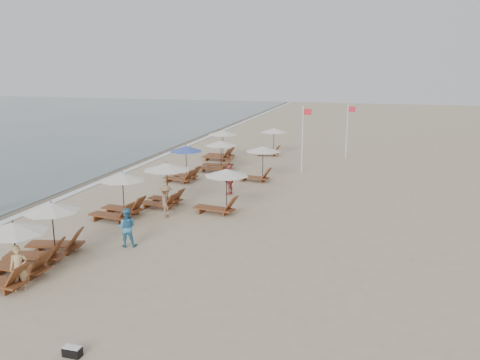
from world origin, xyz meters
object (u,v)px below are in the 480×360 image
(inland_station_2, at_px, (271,138))
(duffel_bag, at_px, (72,351))
(beachgoer_near, at_px, (19,268))
(beachgoer_mid_a, at_px, (127,227))
(lounger_station_1, at_px, (47,233))
(lounger_station_3, at_px, (164,183))
(lounger_station_2, at_px, (118,197))
(beachgoer_far_a, at_px, (230,180))
(inland_station_1, at_px, (259,160))
(lounger_station_5, at_px, (217,157))
(inland_station_0, at_px, (221,187))
(flag_pole_near, at_px, (303,136))
(lounger_station_0, at_px, (9,254))
(lounger_station_4, at_px, (183,164))
(lounger_station_6, at_px, (220,146))
(beachgoer_mid_b, at_px, (166,201))

(inland_station_2, xyz_separation_m, duffel_bag, (1.15, -29.15, -1.27))
(beachgoer_near, height_order, beachgoer_mid_a, beachgoer_mid_a)
(lounger_station_1, relative_size, lounger_station_3, 1.03)
(lounger_station_2, bearing_deg, beachgoer_mid_a, -56.38)
(beachgoer_near, xyz_separation_m, beachgoer_far_a, (3.07, 13.60, 0.10))
(inland_station_1, xyz_separation_m, inland_station_2, (-1.16, 9.01, 0.05))
(lounger_station_5, bearing_deg, inland_station_0, -70.71)
(beachgoer_near, relative_size, duffel_bag, 3.21)
(lounger_station_3, height_order, inland_station_0, lounger_station_3)
(beachgoer_mid_a, distance_m, flag_pole_near, 16.78)
(lounger_station_0, height_order, inland_station_0, inland_station_0)
(lounger_station_4, xyz_separation_m, beachgoer_near, (0.75, -15.99, -0.30))
(lounger_station_1, distance_m, lounger_station_2, 5.23)
(lounger_station_5, xyz_separation_m, beachgoer_near, (-0.34, -19.60, -0.22))
(lounger_station_4, distance_m, beachgoer_near, 16.01)
(beachgoer_far_a, relative_size, flag_pole_near, 0.38)
(lounger_station_1, xyz_separation_m, inland_station_2, (3.63, 23.58, 0.44))
(lounger_station_0, relative_size, inland_station_2, 1.02)
(lounger_station_1, height_order, inland_station_2, inland_station_2)
(lounger_station_6, height_order, beachgoer_far_a, lounger_station_6)
(lounger_station_0, xyz_separation_m, duffel_bag, (4.56, -3.27, -0.88))
(lounger_station_1, distance_m, beachgoer_mid_a, 3.01)
(lounger_station_3, bearing_deg, beachgoer_mid_a, -80.77)
(beachgoer_mid_a, xyz_separation_m, duffel_bag, (2.44, -7.45, -0.67))
(lounger_station_1, bearing_deg, inland_station_2, 81.24)
(lounger_station_5, bearing_deg, flag_pole_near, 9.90)
(inland_station_1, xyz_separation_m, beachgoer_mid_b, (-2.50, -8.65, -0.55))
(lounger_station_2, bearing_deg, duffel_bag, -66.65)
(beachgoer_near, distance_m, duffel_bag, 4.84)
(lounger_station_6, relative_size, beachgoer_far_a, 1.58)
(beachgoer_mid_a, distance_m, beachgoer_mid_b, 4.04)
(lounger_station_1, xyz_separation_m, inland_station_0, (4.61, 7.31, 0.36))
(lounger_station_1, height_order, beachgoer_mid_a, lounger_station_1)
(inland_station_2, relative_size, beachgoer_mid_b, 1.66)
(beachgoer_far_a, height_order, duffel_bag, beachgoer_far_a)
(flag_pole_near, bearing_deg, beachgoer_near, -106.56)
(lounger_station_3, height_order, beachgoer_mid_a, lounger_station_3)
(inland_station_1, height_order, beachgoer_mid_a, inland_station_1)
(lounger_station_5, height_order, beachgoer_near, lounger_station_5)
(lounger_station_2, xyz_separation_m, flag_pole_near, (6.93, 12.67, 1.48))
(lounger_station_5, xyz_separation_m, inland_station_2, (2.37, 6.69, 0.41))
(duffel_bag, xyz_separation_m, flag_pole_near, (2.27, 23.47, 2.38))
(beachgoer_mid_b, bearing_deg, duffel_bag, 165.77)
(beachgoer_near, xyz_separation_m, beachgoer_mid_a, (1.42, 4.60, 0.04))
(beachgoer_near, bearing_deg, inland_station_0, 31.29)
(duffel_bag, bearing_deg, lounger_station_5, 98.92)
(lounger_station_2, distance_m, flag_pole_near, 14.52)
(lounger_station_5, distance_m, flag_pole_near, 6.07)
(lounger_station_1, distance_m, beachgoer_far_a, 11.59)
(lounger_station_1, distance_m, lounger_station_4, 13.28)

